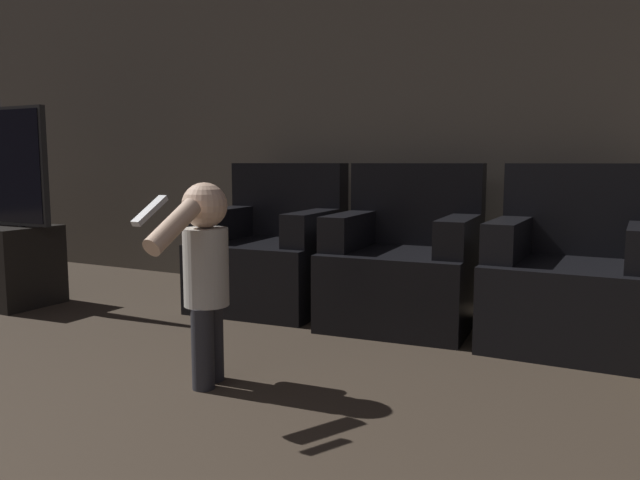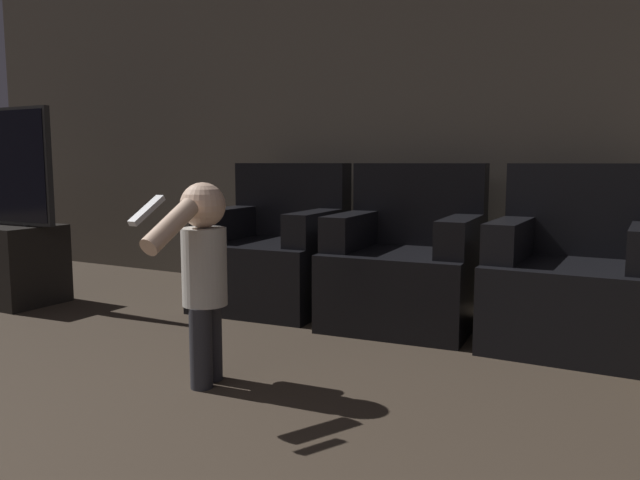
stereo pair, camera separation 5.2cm
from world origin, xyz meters
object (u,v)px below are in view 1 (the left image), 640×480
at_px(armchair_left, 272,256).
at_px(armchair_right, 573,280).
at_px(person_toddler, 205,267).
at_px(armchair_middle, 405,267).

relative_size(armchair_left, armchair_right, 1.00).
bearing_deg(armchair_left, person_toddler, -72.94).
distance_m(armchair_middle, person_toddler, 1.42).
height_order(armchair_right, person_toddler, armchair_right).
bearing_deg(armchair_right, person_toddler, -133.12).
distance_m(armchair_right, person_toddler, 1.87).
relative_size(armchair_right, person_toddler, 1.09).
xyz_separation_m(armchair_left, armchair_middle, (0.90, -0.00, 0.00)).
bearing_deg(person_toddler, armchair_left, 6.57).
relative_size(armchair_middle, armchair_right, 1.00).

